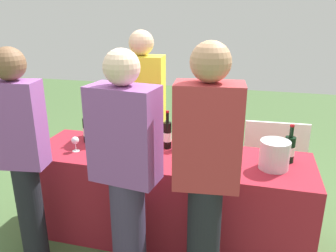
# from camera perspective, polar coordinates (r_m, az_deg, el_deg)

# --- Properties ---
(ground_plane) EXTENTS (12.00, 12.00, 0.00)m
(ground_plane) POSITION_cam_1_polar(r_m,az_deg,el_deg) (3.17, 0.00, -17.63)
(ground_plane) COLOR #476638
(tasting_table) EXTENTS (2.30, 0.69, 0.77)m
(tasting_table) POSITION_cam_1_polar(r_m,az_deg,el_deg) (2.96, 0.00, -11.67)
(tasting_table) COLOR maroon
(tasting_table) RESTS_ON ground_plane
(wine_bottle_0) EXTENTS (0.08, 0.08, 0.31)m
(wine_bottle_0) POSITION_cam_1_polar(r_m,az_deg,el_deg) (3.10, -13.34, -0.62)
(wine_bottle_0) COLOR black
(wine_bottle_0) RESTS_ON tasting_table
(wine_bottle_1) EXTENTS (0.07, 0.07, 0.30)m
(wine_bottle_1) POSITION_cam_1_polar(r_m,az_deg,el_deg) (3.09, -10.62, -0.53)
(wine_bottle_1) COLOR black
(wine_bottle_1) RESTS_ON tasting_table
(wine_bottle_2) EXTENTS (0.07, 0.07, 0.34)m
(wine_bottle_2) POSITION_cam_1_polar(r_m,az_deg,el_deg) (2.99, -6.17, -0.70)
(wine_bottle_2) COLOR black
(wine_bottle_2) RESTS_ON tasting_table
(wine_bottle_3) EXTENTS (0.07, 0.07, 0.33)m
(wine_bottle_3) POSITION_cam_1_polar(r_m,az_deg,el_deg) (2.88, -0.10, -1.49)
(wine_bottle_3) COLOR black
(wine_bottle_3) RESTS_ON tasting_table
(wine_bottle_4) EXTENTS (0.08, 0.08, 0.32)m
(wine_bottle_4) POSITION_cam_1_polar(r_m,az_deg,el_deg) (2.89, 2.63, -1.51)
(wine_bottle_4) COLOR black
(wine_bottle_4) RESTS_ON tasting_table
(wine_bottle_5) EXTENTS (0.07, 0.07, 0.31)m
(wine_bottle_5) POSITION_cam_1_polar(r_m,az_deg,el_deg) (2.84, 5.80, -2.12)
(wine_bottle_5) COLOR black
(wine_bottle_5) RESTS_ON tasting_table
(wine_bottle_6) EXTENTS (0.08, 0.08, 0.31)m
(wine_bottle_6) POSITION_cam_1_polar(r_m,az_deg,el_deg) (2.79, 19.66, -3.63)
(wine_bottle_6) COLOR black
(wine_bottle_6) RESTS_ON tasting_table
(wine_glass_0) EXTENTS (0.06, 0.06, 0.13)m
(wine_glass_0) POSITION_cam_1_polar(r_m,az_deg,el_deg) (2.93, -15.26, -2.44)
(wine_glass_0) COLOR silver
(wine_glass_0) RESTS_ON tasting_table
(wine_glass_1) EXTENTS (0.07, 0.07, 0.14)m
(wine_glass_1) POSITION_cam_1_polar(r_m,az_deg,el_deg) (2.69, -7.43, -3.74)
(wine_glass_1) COLOR silver
(wine_glass_1) RESTS_ON tasting_table
(wine_glass_2) EXTENTS (0.07, 0.07, 0.14)m
(wine_glass_2) POSITION_cam_1_polar(r_m,az_deg,el_deg) (2.58, 6.67, -4.61)
(wine_glass_2) COLOR silver
(wine_glass_2) RESTS_ON tasting_table
(ice_bucket) EXTENTS (0.22, 0.22, 0.22)m
(ice_bucket) POSITION_cam_1_polar(r_m,az_deg,el_deg) (2.64, 17.36, -4.62)
(ice_bucket) COLOR silver
(ice_bucket) RESTS_ON tasting_table
(server_pouring) EXTENTS (0.42, 0.25, 1.72)m
(server_pouring) POSITION_cam_1_polar(r_m,az_deg,el_deg) (3.31, -4.21, 2.10)
(server_pouring) COLOR black
(server_pouring) RESTS_ON ground_plane
(guest_0) EXTENTS (0.37, 0.24, 1.67)m
(guest_0) POSITION_cam_1_polar(r_m,az_deg,el_deg) (2.64, -23.24, -4.06)
(guest_0) COLOR black
(guest_0) RESTS_ON ground_plane
(guest_1) EXTENTS (0.46, 0.29, 1.68)m
(guest_1) POSITION_cam_1_polar(r_m,az_deg,el_deg) (2.26, -7.04, -7.13)
(guest_1) COLOR #3F3351
(guest_1) RESTS_ON ground_plane
(guest_2) EXTENTS (0.42, 0.26, 1.74)m
(guest_2) POSITION_cam_1_polar(r_m,az_deg,el_deg) (2.11, 6.41, -7.65)
(guest_2) COLOR black
(guest_2) RESTS_ON ground_plane
(menu_board) EXTENTS (0.62, 0.06, 0.85)m
(menu_board) POSITION_cam_1_polar(r_m,az_deg,el_deg) (3.64, 17.27, -5.78)
(menu_board) COLOR white
(menu_board) RESTS_ON ground_plane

